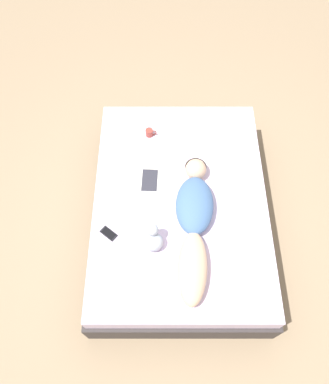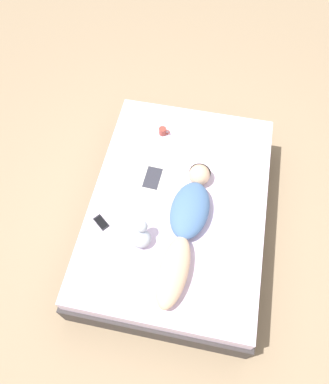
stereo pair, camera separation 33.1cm
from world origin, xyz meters
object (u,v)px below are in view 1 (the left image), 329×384
object	(u,v)px
open_magazine	(138,180)
coffee_mug	(149,133)
cell_phone	(108,234)
person	(193,220)

from	to	relation	value
open_magazine	coffee_mug	bearing A→B (deg)	82.07
open_magazine	coffee_mug	distance (m)	0.53
open_magazine	cell_phone	size ratio (longest dim) A/B	2.81
coffee_mug	open_magazine	bearing A→B (deg)	-100.34
person	coffee_mug	bearing A→B (deg)	116.13
person	coffee_mug	world-z (taller)	person
person	open_magazine	world-z (taller)	person
cell_phone	person	bearing A→B (deg)	-44.56
cell_phone	open_magazine	bearing A→B (deg)	14.76
open_magazine	cell_phone	bearing A→B (deg)	-111.30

